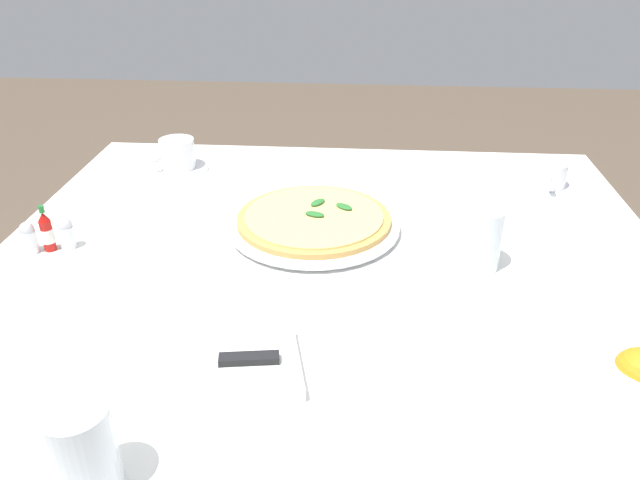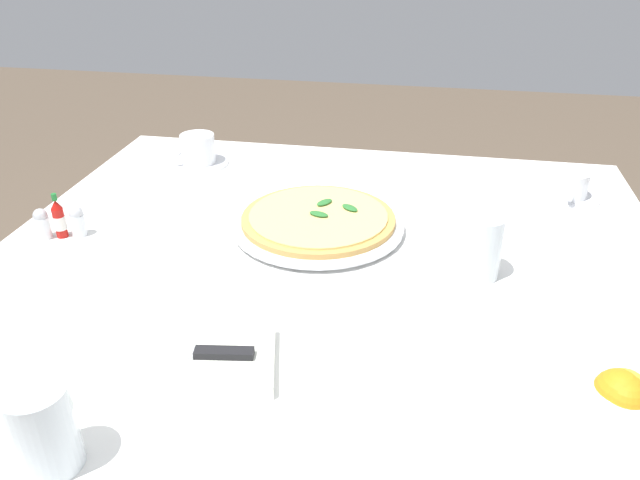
{
  "view_description": "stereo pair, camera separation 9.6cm",
  "coord_description": "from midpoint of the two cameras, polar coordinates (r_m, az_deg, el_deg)",
  "views": [
    {
      "loc": [
        -0.05,
        0.84,
        1.25
      ],
      "look_at": [
        0.02,
        -0.07,
        0.75
      ],
      "focal_mm": 34.68,
      "sensor_mm": 36.0,
      "label": 1
    },
    {
      "loc": [
        -0.15,
        0.83,
        1.25
      ],
      "look_at": [
        0.02,
        -0.07,
        0.75
      ],
      "focal_mm": 34.68,
      "sensor_mm": 36.0,
      "label": 2
    }
  ],
  "objects": [
    {
      "name": "water_glass_near_right",
      "position": [
        0.7,
        -24.89,
        -17.61
      ],
      "size": [
        0.07,
        0.07,
        0.1
      ],
      "color": "white",
      "rests_on": "dining_table"
    },
    {
      "name": "citrus_bowl",
      "position": [
        0.82,
        24.36,
        -11.7
      ],
      "size": [
        0.15,
        0.15,
        0.07
      ],
      "color": "white",
      "rests_on": "dining_table"
    },
    {
      "name": "pizza",
      "position": [
        1.11,
        -3.04,
        1.99
      ],
      "size": [
        0.28,
        0.28,
        0.02
      ],
      "color": "tan",
      "rests_on": "pizza_plate"
    },
    {
      "name": "pizza_plate",
      "position": [
        1.11,
        -3.03,
        1.35
      ],
      "size": [
        0.31,
        0.31,
        0.02
      ],
      "color": "white",
      "rests_on": "dining_table"
    },
    {
      "name": "salt_shaker",
      "position": [
        1.17,
        -27.43,
        0.03
      ],
      "size": [
        0.03,
        0.03,
        0.06
      ],
      "color": "white",
      "rests_on": "dining_table"
    },
    {
      "name": "dinner_knife",
      "position": [
        0.8,
        -13.75,
        -10.91
      ],
      "size": [
        0.2,
        0.05,
        0.01
      ],
      "rotation": [
        0.0,
        0.0,
        0.14
      ],
      "color": "silver",
      "rests_on": "napkin_folded"
    },
    {
      "name": "coffee_cup_center_back",
      "position": [
        1.34,
        18.34,
        5.53
      ],
      "size": [
        0.13,
        0.13,
        0.06
      ],
      "color": "white",
      "rests_on": "dining_table"
    },
    {
      "name": "dining_table",
      "position": [
        1.06,
        -2.03,
        -8.91
      ],
      "size": [
        1.15,
        1.15,
        0.73
      ],
      "color": "white",
      "rests_on": "ground_plane"
    },
    {
      "name": "coffee_cup_near_left",
      "position": [
        1.41,
        -14.94,
        7.45
      ],
      "size": [
        0.13,
        0.13,
        0.07
      ],
      "color": "white",
      "rests_on": "dining_table"
    },
    {
      "name": "pepper_shaker",
      "position": [
        1.15,
        -24.59,
        0.4
      ],
      "size": [
        0.03,
        0.03,
        0.06
      ],
      "color": "white",
      "rests_on": "dining_table"
    },
    {
      "name": "napkin_folded",
      "position": [
        0.81,
        -13.43,
        -11.68
      ],
      "size": [
        0.24,
        0.18,
        0.02
      ],
      "rotation": [
        0.0,
        0.0,
        0.23
      ],
      "color": "white",
      "rests_on": "dining_table"
    },
    {
      "name": "hot_sauce_bottle",
      "position": [
        1.16,
        -26.11,
        0.61
      ],
      "size": [
        0.02,
        0.02,
        0.08
      ],
      "color": "#B7140F",
      "rests_on": "dining_table"
    },
    {
      "name": "water_glass_back_corner",
      "position": [
        1.01,
        11.72,
        -0.07
      ],
      "size": [
        0.08,
        0.08,
        0.1
      ],
      "color": "white",
      "rests_on": "dining_table"
    }
  ]
}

